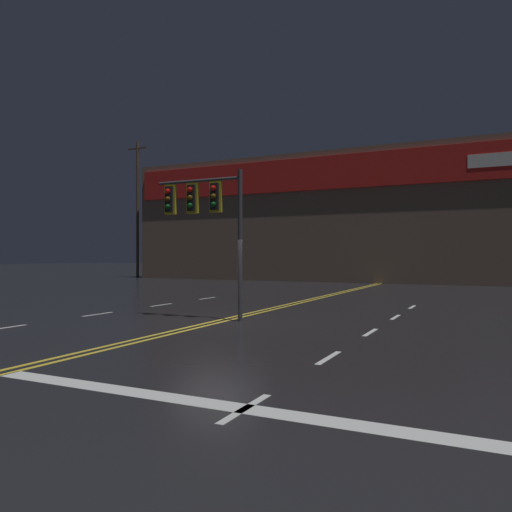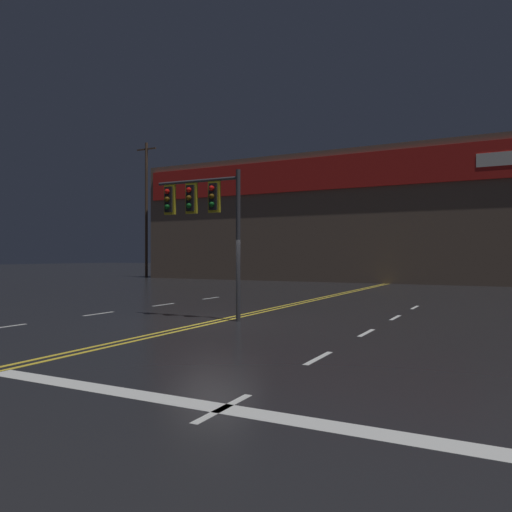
% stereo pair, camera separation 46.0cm
% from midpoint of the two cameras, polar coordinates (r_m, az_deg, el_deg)
% --- Properties ---
extents(ground_plane, '(200.00, 200.00, 0.00)m').
position_cam_midpoint_polar(ground_plane, '(15.24, -5.50, -7.54)').
color(ground_plane, black).
extents(road_markings, '(13.89, 60.00, 0.01)m').
position_cam_midpoint_polar(road_markings, '(13.69, -5.31, -8.38)').
color(road_markings, gold).
rests_on(road_markings, ground).
extents(traffic_signal_median, '(3.08, 0.36, 4.65)m').
position_cam_midpoint_polar(traffic_signal_median, '(16.02, -6.99, 5.66)').
color(traffic_signal_median, '#38383D').
rests_on(traffic_signal_median, ground).
extents(building_backdrop, '(42.93, 10.23, 10.08)m').
position_cam_midpoint_polar(building_backdrop, '(42.12, 14.99, 4.16)').
color(building_backdrop, brown).
rests_on(building_backdrop, ground).
extents(utility_pole_row, '(47.66, 0.26, 12.71)m').
position_cam_midpoint_polar(utility_pole_row, '(38.98, 9.43, 5.71)').
color(utility_pole_row, '#4C3828').
rests_on(utility_pole_row, ground).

